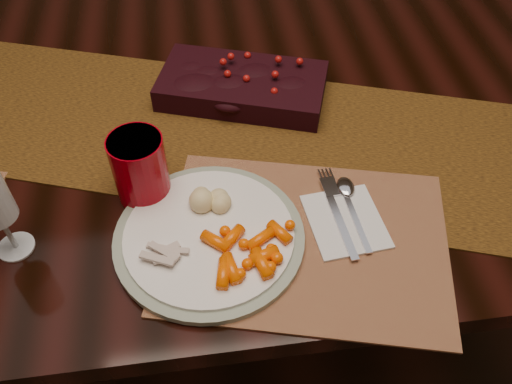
{
  "coord_description": "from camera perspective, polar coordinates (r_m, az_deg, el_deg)",
  "views": [
    {
      "loc": [
        -0.05,
        -0.82,
        1.43
      ],
      "look_at": [
        0.03,
        -0.27,
        0.8
      ],
      "focal_mm": 38.0,
      "sensor_mm": 36.0,
      "label": 1
    }
  ],
  "objects": [
    {
      "name": "placemat_main",
      "position": [
        0.85,
        5.21,
        -5.1
      ],
      "size": [
        0.5,
        0.42,
        0.0
      ],
      "primitive_type": "cube",
      "rotation": [
        0.0,
        0.0,
        -0.26
      ],
      "color": "brown",
      "rests_on": "dining_table"
    },
    {
      "name": "mashed_potatoes",
      "position": [
        0.85,
        -4.97,
        -0.21
      ],
      "size": [
        0.09,
        0.08,
        0.04
      ],
      "primitive_type": null,
      "rotation": [
        0.0,
        0.0,
        0.18
      ],
      "color": "#E5CF89",
      "rests_on": "dinner_plate"
    },
    {
      "name": "fork",
      "position": [
        0.87,
        8.7,
        -2.49
      ],
      "size": [
        0.04,
        0.17,
        0.0
      ],
      "primitive_type": null,
      "rotation": [
        0.0,
        0.0,
        0.08
      ],
      "color": "#AFAED1",
      "rests_on": "napkin"
    },
    {
      "name": "centerpiece",
      "position": [
        1.07,
        -1.46,
        11.43
      ],
      "size": [
        0.35,
        0.26,
        0.06
      ],
      "primitive_type": null,
      "rotation": [
        0.0,
        0.0,
        -0.33
      ],
      "color": "black",
      "rests_on": "table_runner"
    },
    {
      "name": "turkey_shreds",
      "position": [
        0.81,
        -9.32,
        -6.42
      ],
      "size": [
        0.07,
        0.06,
        0.01
      ],
      "primitive_type": null,
      "rotation": [
        0.0,
        0.0,
        -0.02
      ],
      "color": "#C3AFA7",
      "rests_on": "dinner_plate"
    },
    {
      "name": "red_cup",
      "position": [
        0.88,
        -12.12,
        2.45
      ],
      "size": [
        0.09,
        0.09,
        0.12
      ],
      "primitive_type": "cylinder",
      "rotation": [
        0.0,
        0.0,
        -0.0
      ],
      "color": "#8B010C",
      "rests_on": "placemat_main"
    },
    {
      "name": "dinner_plate",
      "position": [
        0.84,
        -4.96,
        -4.68
      ],
      "size": [
        0.32,
        0.32,
        0.02
      ],
      "primitive_type": "cylinder",
      "rotation": [
        0.0,
        0.0,
        0.09
      ],
      "color": "white",
      "rests_on": "placemat_main"
    },
    {
      "name": "spoon",
      "position": [
        0.88,
        10.23,
        -2.05
      ],
      "size": [
        0.04,
        0.15,
        0.0
      ],
      "primitive_type": null,
      "rotation": [
        0.0,
        0.0,
        0.06
      ],
      "color": "white",
      "rests_on": "napkin"
    },
    {
      "name": "baby_carrots",
      "position": [
        0.8,
        -0.6,
        -6.12
      ],
      "size": [
        0.13,
        0.11,
        0.02
      ],
      "primitive_type": null,
      "rotation": [
        0.0,
        0.0,
        -0.1
      ],
      "color": "#FA5700",
      "rests_on": "dinner_plate"
    },
    {
      "name": "napkin",
      "position": [
        0.87,
        9.39,
        -3.05
      ],
      "size": [
        0.13,
        0.14,
        0.0
      ],
      "primitive_type": "cube",
      "rotation": [
        0.0,
        0.0,
        0.1
      ],
      "color": "white",
      "rests_on": "placemat_main"
    },
    {
      "name": "dining_table",
      "position": [
        1.34,
        -2.76,
        -3.56
      ],
      "size": [
        1.8,
        1.0,
        0.75
      ],
      "primitive_type": "cube",
      "color": "black",
      "rests_on": "floor"
    },
    {
      "name": "table_runner",
      "position": [
        1.0,
        -0.15,
        5.89
      ],
      "size": [
        1.84,
        0.95,
        0.0
      ],
      "primitive_type": "cube",
      "rotation": [
        0.0,
        0.0,
        -0.33
      ],
      "color": "black",
      "rests_on": "dining_table"
    },
    {
      "name": "floor",
      "position": [
        1.65,
        -2.28,
        -11.53
      ],
      "size": [
        5.0,
        5.0,
        0.0
      ],
      "primitive_type": "plane",
      "color": "black",
      "rests_on": "ground"
    }
  ]
}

